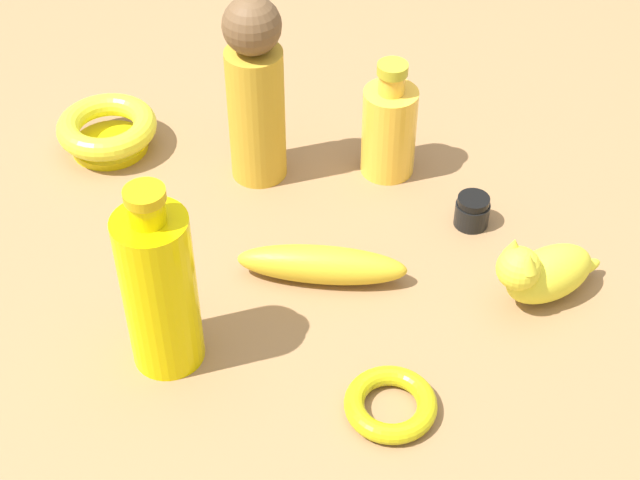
# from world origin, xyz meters

# --- Properties ---
(ground) EXTENTS (2.00, 2.00, 0.00)m
(ground) POSITION_xyz_m (0.00, 0.00, 0.00)
(ground) COLOR #936D47
(banana) EXTENTS (0.09, 0.20, 0.05)m
(banana) POSITION_xyz_m (-0.02, 0.00, 0.02)
(banana) COLOR gold
(banana) RESTS_ON ground
(bottle_short) EXTENTS (0.07, 0.07, 0.16)m
(bottle_short) POSITION_xyz_m (0.18, -0.11, 0.07)
(bottle_short) COLOR yellow
(bottle_short) RESTS_ON ground
(bowl) EXTENTS (0.13, 0.13, 0.05)m
(bowl) POSITION_xyz_m (0.26, 0.26, 0.03)
(bowl) COLOR #D6BF0C
(bowl) RESTS_ON ground
(person_figure_adult) EXTENTS (0.10, 0.10, 0.26)m
(person_figure_adult) POSITION_xyz_m (0.19, 0.06, 0.13)
(person_figure_adult) COLOR gold
(person_figure_adult) RESTS_ON ground
(bottle_tall) EXTENTS (0.08, 0.08, 0.23)m
(bottle_tall) POSITION_xyz_m (-0.12, 0.18, 0.10)
(bottle_tall) COLOR yellow
(bottle_tall) RESTS_ON ground
(cat_figurine) EXTENTS (0.09, 0.14, 0.09)m
(cat_figurine) POSITION_xyz_m (-0.08, -0.24, 0.04)
(cat_figurine) COLOR yellow
(cat_figurine) RESTS_ON ground
(bangle) EXTENTS (0.10, 0.10, 0.02)m
(bangle) POSITION_xyz_m (-0.22, -0.05, 0.01)
(bangle) COLOR #BAB312
(bangle) RESTS_ON ground
(nail_polish_jar) EXTENTS (0.04, 0.04, 0.04)m
(nail_polish_jar) POSITION_xyz_m (0.06, -0.20, 0.02)
(nail_polish_jar) COLOR black
(nail_polish_jar) RESTS_ON ground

